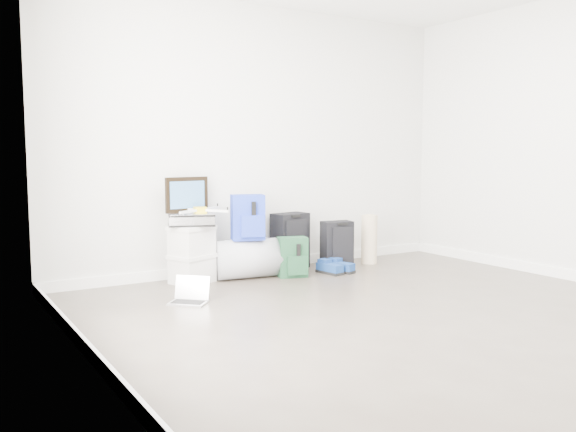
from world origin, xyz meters
TOP-DOWN VIEW (x-y plane):
  - ground at (0.00, 0.00)m, footprint 5.00×5.00m
  - room_envelope at (0.00, 0.02)m, footprint 4.52×5.02m
  - boxes_stack at (-0.89, 2.23)m, footprint 0.47×0.43m
  - briefcase at (-0.89, 2.23)m, footprint 0.49×0.42m
  - painting at (-0.89, 2.33)m, footprint 0.44×0.09m
  - drone at (-0.81, 2.21)m, footprint 0.54×0.54m
  - duffel_bag at (-0.35, 2.16)m, footprint 0.66×0.47m
  - blue_backpack at (-0.35, 2.13)m, footprint 0.35×0.30m
  - large_suitcase at (0.27, 2.36)m, footprint 0.41×0.30m
  - green_backpack at (0.06, 1.96)m, footprint 0.32×0.27m
  - carry_on at (0.71, 2.12)m, footprint 0.34×0.25m
  - shoes at (0.53, 1.91)m, footprint 0.32×0.32m
  - rolled_rug at (1.17, 2.16)m, footprint 0.17×0.17m
  - laptop at (-1.20, 1.54)m, footprint 0.36×0.36m

SIDE VIEW (x-z plane):
  - ground at x=0.00m, z-range 0.00..0.00m
  - shoes at x=0.53m, z-range 0.00..0.10m
  - laptop at x=-1.20m, z-range -0.05..0.16m
  - green_backpack at x=0.06m, z-range -0.01..0.38m
  - duffel_bag at x=-0.35m, z-range 0.00..0.38m
  - carry_on at x=0.71m, z-range 0.00..0.50m
  - rolled_rug at x=1.17m, z-range 0.00..0.53m
  - boxes_stack at x=-0.89m, z-range 0.00..0.54m
  - large_suitcase at x=0.27m, z-range 0.00..0.58m
  - blue_backpack at x=-0.35m, z-range 0.37..0.81m
  - briefcase at x=-0.89m, z-range 0.54..0.66m
  - drone at x=-0.81m, z-range 0.66..0.71m
  - painting at x=-0.89m, z-range 0.66..0.99m
  - room_envelope at x=0.00m, z-range 0.37..3.08m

